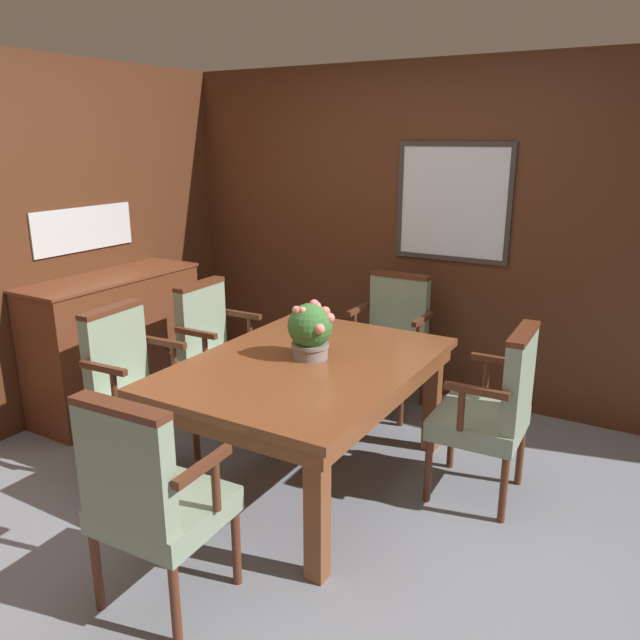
{
  "coord_description": "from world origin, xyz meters",
  "views": [
    {
      "loc": [
        1.82,
        -2.52,
        1.93
      ],
      "look_at": [
        0.11,
        0.4,
        0.93
      ],
      "focal_mm": 35.0,
      "sensor_mm": 36.0,
      "label": 1
    }
  ],
  "objects_px": {
    "chair_right_far": "(494,406)",
    "sideboard_cabinet": "(117,341)",
    "chair_left_near": "(133,381)",
    "potted_plant": "(311,330)",
    "chair_left_far": "(216,347)",
    "chair_head_near": "(150,494)",
    "dining_table": "(306,377)",
    "chair_head_far": "(392,336)"
  },
  "relations": [
    {
      "from": "potted_plant",
      "to": "chair_head_near",
      "type": "bearing_deg",
      "value": -89.62
    },
    {
      "from": "dining_table",
      "to": "chair_head_far",
      "type": "relative_size",
      "value": 1.66
    },
    {
      "from": "potted_plant",
      "to": "sideboard_cabinet",
      "type": "distance_m",
      "value": 1.79
    },
    {
      "from": "potted_plant",
      "to": "sideboard_cabinet",
      "type": "xyz_separation_m",
      "value": [
        -1.74,
        0.14,
        -0.4
      ]
    },
    {
      "from": "chair_left_near",
      "to": "potted_plant",
      "type": "height_order",
      "value": "potted_plant"
    },
    {
      "from": "chair_head_far",
      "to": "sideboard_cabinet",
      "type": "xyz_separation_m",
      "value": [
        -1.73,
        -1.0,
        -0.05
      ]
    },
    {
      "from": "chair_left_near",
      "to": "sideboard_cabinet",
      "type": "xyz_separation_m",
      "value": [
        -0.78,
        0.58,
        -0.05
      ]
    },
    {
      "from": "dining_table",
      "to": "chair_head_near",
      "type": "relative_size",
      "value": 1.66
    },
    {
      "from": "dining_table",
      "to": "potted_plant",
      "type": "bearing_deg",
      "value": 97.87
    },
    {
      "from": "chair_left_far",
      "to": "potted_plant",
      "type": "xyz_separation_m",
      "value": [
        0.94,
        -0.31,
        0.35
      ]
    },
    {
      "from": "sideboard_cabinet",
      "to": "chair_left_near",
      "type": "bearing_deg",
      "value": -36.66
    },
    {
      "from": "chair_right_far",
      "to": "sideboard_cabinet",
      "type": "relative_size",
      "value": 0.74
    },
    {
      "from": "chair_right_far",
      "to": "chair_left_far",
      "type": "relative_size",
      "value": 1.0
    },
    {
      "from": "dining_table",
      "to": "chair_right_far",
      "type": "bearing_deg",
      "value": 19.94
    },
    {
      "from": "chair_left_far",
      "to": "potted_plant",
      "type": "bearing_deg",
      "value": -109.6
    },
    {
      "from": "chair_right_far",
      "to": "chair_head_far",
      "type": "relative_size",
      "value": 1.0
    },
    {
      "from": "chair_right_far",
      "to": "chair_head_far",
      "type": "distance_m",
      "value": 1.3
    },
    {
      "from": "chair_head_far",
      "to": "potted_plant",
      "type": "xyz_separation_m",
      "value": [
        0.01,
        -1.14,
        0.35
      ]
    },
    {
      "from": "chair_left_near",
      "to": "sideboard_cabinet",
      "type": "distance_m",
      "value": 0.97
    },
    {
      "from": "dining_table",
      "to": "chair_left_far",
      "type": "xyz_separation_m",
      "value": [
        -0.95,
        0.37,
        -0.1
      ]
    },
    {
      "from": "chair_head_far",
      "to": "potted_plant",
      "type": "distance_m",
      "value": 1.19
    },
    {
      "from": "chair_left_near",
      "to": "chair_head_far",
      "type": "bearing_deg",
      "value": -34.63
    },
    {
      "from": "dining_table",
      "to": "potted_plant",
      "type": "xyz_separation_m",
      "value": [
        -0.01,
        0.06,
        0.26
      ]
    },
    {
      "from": "dining_table",
      "to": "chair_head_far",
      "type": "distance_m",
      "value": 1.2
    },
    {
      "from": "dining_table",
      "to": "potted_plant",
      "type": "height_order",
      "value": "potted_plant"
    },
    {
      "from": "dining_table",
      "to": "sideboard_cabinet",
      "type": "bearing_deg",
      "value": 173.38
    },
    {
      "from": "chair_right_far",
      "to": "sideboard_cabinet",
      "type": "height_order",
      "value": "sideboard_cabinet"
    },
    {
      "from": "chair_head_far",
      "to": "chair_head_near",
      "type": "relative_size",
      "value": 1.0
    },
    {
      "from": "dining_table",
      "to": "chair_right_far",
      "type": "height_order",
      "value": "chair_right_far"
    },
    {
      "from": "dining_table",
      "to": "chair_left_near",
      "type": "relative_size",
      "value": 1.66
    },
    {
      "from": "chair_head_far",
      "to": "chair_left_far",
      "type": "relative_size",
      "value": 1.0
    },
    {
      "from": "chair_left_far",
      "to": "potted_plant",
      "type": "height_order",
      "value": "potted_plant"
    },
    {
      "from": "chair_left_far",
      "to": "chair_right_far",
      "type": "bearing_deg",
      "value": -92.18
    },
    {
      "from": "chair_right_far",
      "to": "chair_left_far",
      "type": "bearing_deg",
      "value": -92.47
    },
    {
      "from": "dining_table",
      "to": "chair_head_far",
      "type": "height_order",
      "value": "chair_head_far"
    },
    {
      "from": "chair_head_far",
      "to": "chair_left_far",
      "type": "height_order",
      "value": "same"
    },
    {
      "from": "chair_right_far",
      "to": "chair_head_near",
      "type": "relative_size",
      "value": 1.0
    },
    {
      "from": "dining_table",
      "to": "chair_left_far",
      "type": "bearing_deg",
      "value": 158.93
    },
    {
      "from": "chair_left_near",
      "to": "chair_left_far",
      "type": "height_order",
      "value": "same"
    },
    {
      "from": "chair_head_near",
      "to": "chair_right_far",
      "type": "bearing_deg",
      "value": -124.04
    },
    {
      "from": "dining_table",
      "to": "sideboard_cabinet",
      "type": "xyz_separation_m",
      "value": [
        -1.75,
        0.2,
        -0.14
      ]
    },
    {
      "from": "chair_left_far",
      "to": "sideboard_cabinet",
      "type": "distance_m",
      "value": 0.81
    }
  ]
}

